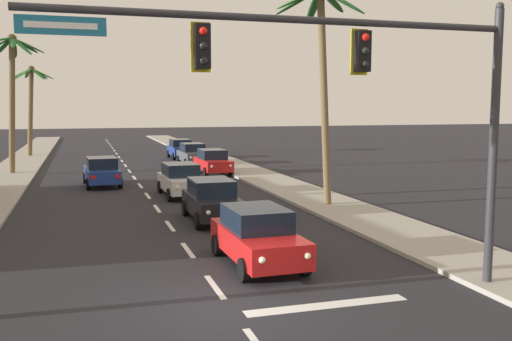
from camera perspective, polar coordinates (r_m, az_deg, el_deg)
ground_plane at (r=13.59m, az=-2.68°, el=-13.41°), size 220.00×220.00×0.00m
sidewalk_right at (r=34.49m, az=1.67°, el=-1.10°), size 3.20×110.00×0.14m
lane_markings at (r=32.89m, az=-10.59°, el=-1.70°), size 4.28×87.80×0.01m
traffic_signal_mast at (r=13.48m, az=11.19°, el=8.67°), size 11.21×0.40×7.14m
sedan_lead_at_stop_bar at (r=16.72m, az=0.14°, el=-6.55°), size 2.04×4.49×1.68m
sedan_third_in_queue at (r=23.08m, az=-4.42°, el=-2.94°), size 1.96×4.46×1.68m
sedan_fifth_in_queue at (r=29.53m, az=-7.51°, el=-0.90°), size 2.06×4.50×1.68m
sedan_oncoming_far at (r=34.14m, az=-15.16°, el=-0.08°), size 2.14×4.52×1.68m
sedan_parked_nearest_kerb at (r=38.79m, az=-4.35°, el=0.89°), size 2.05×4.49×1.68m
sedan_parked_mid_kerb at (r=50.86m, az=-7.55°, el=2.18°), size 1.99×4.47×1.68m
sedan_parked_far_kerb at (r=45.29m, az=-6.34°, el=1.67°), size 2.07×4.50×1.68m
palm_left_third at (r=41.59m, az=-23.18°, el=8.52°), size 4.08×4.11×9.35m
palm_left_farthest at (r=55.54m, az=-21.59°, el=6.94°), size 3.78×4.00×8.21m
palm_right_second at (r=25.97m, az=6.66°, el=12.29°), size 4.14×4.19×9.98m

